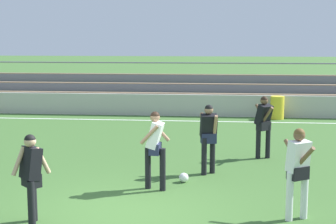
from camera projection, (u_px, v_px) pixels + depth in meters
ground_plane at (124, 213)px, 9.63m from camera, size 160.00×160.00×0.00m
field_line_sideline at (174, 121)px, 20.25m from camera, size 44.00×0.12×0.01m
sideline_wall at (177, 105)px, 21.47m from camera, size 48.00×0.16×0.91m
bleacher_stand at (191, 91)px, 23.14m from camera, size 25.61×2.34×2.10m
trash_bin at (277, 108)px, 20.65m from camera, size 0.55×0.55×0.93m
player_white_on_ball at (155, 143)px, 10.98m from camera, size 0.61×0.48×1.71m
player_dark_wide_left at (209, 133)px, 12.25m from camera, size 0.45×0.52×1.69m
player_white_dropping_back at (298, 166)px, 9.16m from camera, size 0.48×0.75×1.68m
player_dark_trailing_run at (264, 121)px, 13.86m from camera, size 0.53×0.70×1.71m
player_dark_deep_cover at (31, 172)px, 8.93m from camera, size 0.65×0.48×1.62m
soccer_ball at (184, 178)px, 11.66m from camera, size 0.22×0.22×0.22m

